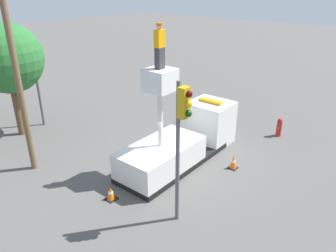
{
  "coord_description": "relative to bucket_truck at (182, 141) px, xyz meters",
  "views": [
    {
      "loc": [
        -10.7,
        -8.27,
        7.93
      ],
      "look_at": [
        -2.03,
        -1.25,
        2.99
      ],
      "focal_mm": 35.0,
      "sensor_mm": 36.0,
      "label": 1
    }
  ],
  "objects": [
    {
      "name": "traffic_cone_rear",
      "position": [
        -4.39,
        0.24,
        -0.69
      ],
      "size": [
        0.44,
        0.44,
        0.55
      ],
      "color": "black",
      "rests_on": "ground"
    },
    {
      "name": "utility_pole",
      "position": [
        -5.01,
        4.82,
        3.61
      ],
      "size": [
        2.2,
        0.26,
        8.45
      ],
      "color": "brown",
      "rests_on": "ground"
    },
    {
      "name": "ground_plane",
      "position": [
        -0.61,
        0.0,
        -0.94
      ],
      "size": [
        120.0,
        120.0,
        0.0
      ],
      "primitive_type": "plane",
      "color": "#565451"
    },
    {
      "name": "bucket_truck",
      "position": [
        0.0,
        0.0,
        0.0
      ],
      "size": [
        7.05,
        2.17,
        4.77
      ],
      "color": "black",
      "rests_on": "ground"
    },
    {
      "name": "traffic_light_across",
      "position": [
        -1.92,
        8.85,
        2.76
      ],
      "size": [
        0.34,
        0.57,
        5.23
      ],
      "color": "#515156",
      "rests_on": "ground"
    },
    {
      "name": "traffic_light_pole",
      "position": [
        -3.66,
        -2.64,
        2.73
      ],
      "size": [
        0.34,
        0.57,
        5.18
      ],
      "color": "#515156",
      "rests_on": "ground"
    },
    {
      "name": "tree_right_bg",
      "position": [
        -3.44,
        8.77,
        3.34
      ],
      "size": [
        3.66,
        3.66,
        6.13
      ],
      "color": "brown",
      "rests_on": "ground"
    },
    {
      "name": "fire_hydrant",
      "position": [
        5.46,
        -2.64,
        -0.43
      ],
      "size": [
        0.53,
        0.29,
        1.06
      ],
      "color": "#B2231E",
      "rests_on": "ground"
    },
    {
      "name": "traffic_cone_curbside",
      "position": [
        0.76,
        -2.37,
        -0.63
      ],
      "size": [
        0.4,
        0.4,
        0.67
      ],
      "color": "black",
      "rests_on": "ground"
    },
    {
      "name": "worker",
      "position": [
        -1.61,
        0.0,
        4.7
      ],
      "size": [
        0.4,
        0.26,
        1.75
      ],
      "color": "#38383D",
      "rests_on": "bucket_truck"
    }
  ]
}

